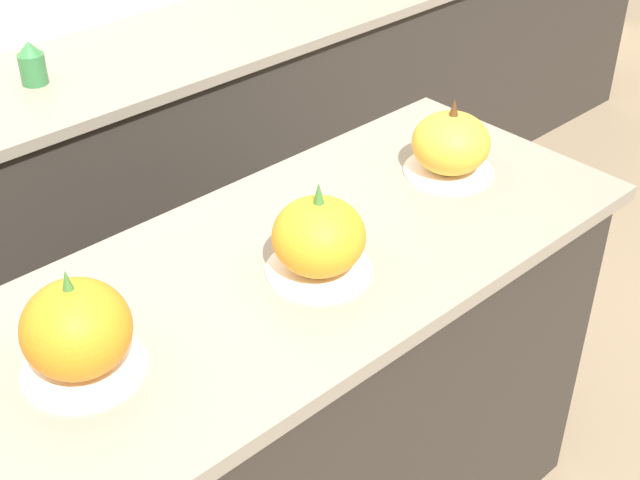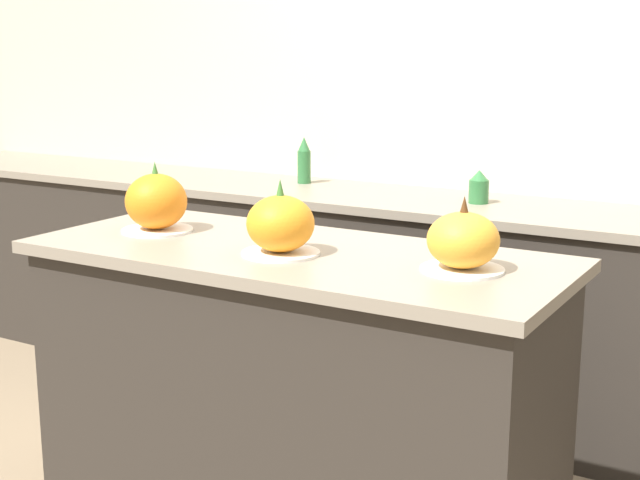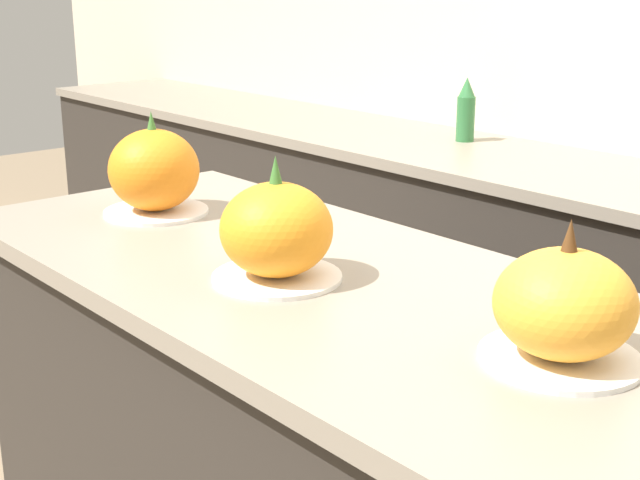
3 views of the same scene
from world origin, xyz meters
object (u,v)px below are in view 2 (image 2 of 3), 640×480
at_px(pumpkin_cake_center, 282,226).
at_px(bottle_short, 479,187).
at_px(pumpkin_cake_left, 156,203).
at_px(pumpkin_cake_right, 463,242).
at_px(bottle_tall, 304,161).

height_order(pumpkin_cake_center, bottle_short, pumpkin_cake_center).
bearing_deg(pumpkin_cake_center, bottle_short, 87.15).
distance_m(pumpkin_cake_left, bottle_short, 1.38).
distance_m(pumpkin_cake_left, pumpkin_cake_right, 0.99).
bearing_deg(bottle_short, pumpkin_cake_left, -114.28).
relative_size(pumpkin_cake_left, bottle_short, 1.66).
height_order(bottle_tall, bottle_short, bottle_tall).
distance_m(pumpkin_cake_right, bottle_tall, 1.85).
height_order(pumpkin_cake_left, bottle_short, pumpkin_cake_left).
height_order(pumpkin_cake_center, bottle_tall, pumpkin_cake_center).
height_order(pumpkin_cake_center, pumpkin_cake_right, pumpkin_cake_center).
distance_m(pumpkin_cake_center, pumpkin_cake_right, 0.50).
bearing_deg(pumpkin_cake_center, pumpkin_cake_right, 9.39).
height_order(pumpkin_cake_left, pumpkin_cake_center, pumpkin_cake_left).
relative_size(pumpkin_cake_left, pumpkin_cake_right, 1.02).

